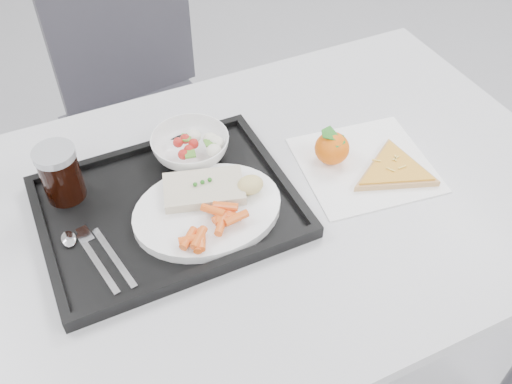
# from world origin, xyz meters

# --- Properties ---
(table) EXTENTS (1.20, 0.80, 0.75)m
(table) POSITION_xyz_m (0.00, 0.30, 0.68)
(table) COLOR #AFB0B2
(table) RESTS_ON ground
(chair) EXTENTS (0.47, 0.47, 0.93)m
(chair) POSITION_xyz_m (-0.06, 1.00, 0.54)
(chair) COLOR #36353D
(chair) RESTS_ON ground
(tray) EXTENTS (0.45, 0.35, 0.03)m
(tray) POSITION_xyz_m (-0.18, 0.34, 0.76)
(tray) COLOR black
(tray) RESTS_ON table
(dinner_plate) EXTENTS (0.27, 0.27, 0.02)m
(dinner_plate) POSITION_xyz_m (-0.12, 0.29, 0.77)
(dinner_plate) COLOR white
(dinner_plate) RESTS_ON tray
(fish_fillet) EXTENTS (0.16, 0.12, 0.03)m
(fish_fillet) POSITION_xyz_m (-0.11, 0.33, 0.79)
(fish_fillet) COLOR beige
(fish_fillet) RESTS_ON dinner_plate
(bread_roll) EXTENTS (0.06, 0.06, 0.03)m
(bread_roll) POSITION_xyz_m (-0.04, 0.29, 0.80)
(bread_roll) COLOR #E3BB85
(bread_roll) RESTS_ON dinner_plate
(salad_bowl) EXTENTS (0.15, 0.15, 0.05)m
(salad_bowl) POSITION_xyz_m (-0.09, 0.45, 0.79)
(salad_bowl) COLOR white
(salad_bowl) RESTS_ON tray
(cola_glass) EXTENTS (0.07, 0.07, 0.11)m
(cola_glass) POSITION_xyz_m (-0.34, 0.45, 0.82)
(cola_glass) COLOR black
(cola_glass) RESTS_ON tray
(cutlery) EXTENTS (0.10, 0.17, 0.01)m
(cutlery) POSITION_xyz_m (-0.33, 0.29, 0.77)
(cutlery) COLOR silver
(cutlery) RESTS_ON tray
(napkin) EXTENTS (0.28, 0.27, 0.00)m
(napkin) POSITION_xyz_m (0.21, 0.29, 0.75)
(napkin) COLOR white
(napkin) RESTS_ON table
(tangerine) EXTENTS (0.08, 0.08, 0.07)m
(tangerine) POSITION_xyz_m (0.16, 0.33, 0.79)
(tangerine) COLOR orange
(tangerine) RESTS_ON napkin
(pizza_slice) EXTENTS (0.22, 0.22, 0.02)m
(pizza_slice) POSITION_xyz_m (0.25, 0.25, 0.76)
(pizza_slice) COLOR tan
(pizza_slice) RESTS_ON napkin
(carrot_pile) EXTENTS (0.13, 0.09, 0.02)m
(carrot_pile) POSITION_xyz_m (-0.13, 0.24, 0.80)
(carrot_pile) COLOR #E8591B
(carrot_pile) RESTS_ON dinner_plate
(salad_contents) EXTENTS (0.10, 0.09, 0.02)m
(salad_contents) POSITION_xyz_m (-0.07, 0.44, 0.80)
(salad_contents) COLOR #AA1E18
(salad_contents) RESTS_ON salad_bowl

